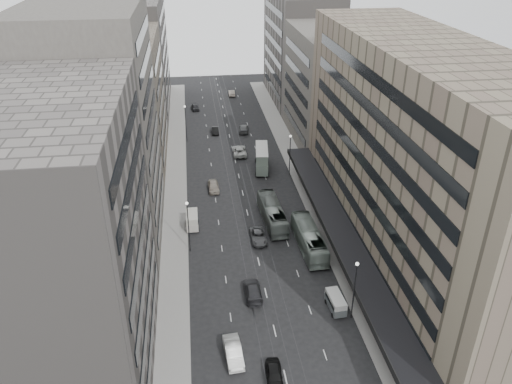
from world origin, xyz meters
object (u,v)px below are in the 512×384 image
bus_near (309,239)px  panel_van (192,220)px  sedan_0 (274,375)px  pedestrian (395,342)px  sedan_1 (233,352)px  vw_microbus (336,302)px  bus_far (272,213)px  double_decker (262,158)px  sedan_2 (258,236)px

bus_near → panel_van: bus_near is taller
sedan_0 → pedestrian: 14.53m
bus_near → pedestrian: bus_near is taller
sedan_1 → sedan_0: bearing=-47.3°
bus_near → panel_van: bearing=-27.1°
vw_microbus → pedestrian: size_ratio=2.18×
sedan_1 → pedestrian: bearing=-7.8°
bus_far → panel_van: bus_far is taller
double_decker → bus_far: bearing=-86.1°
bus_far → sedan_1: bearing=69.5°
bus_near → panel_van: size_ratio=3.01×
panel_van → vw_microbus: bearing=-51.2°
sedan_0 → sedan_2: 26.78m
bus_near → bus_far: bus_near is taller
panel_van → sedan_2: bearing=-26.6°
panel_van → sedan_1: bearing=-81.7°
panel_van → sedan_0: bearing=-75.7°
sedan_2 → vw_microbus: bearing=-66.1°
pedestrian → vw_microbus: bearing=-59.2°
panel_van → sedan_0: 32.70m
vw_microbus → sedan_0: (-9.43, -9.93, -0.42)m
double_decker → sedan_1: size_ratio=1.67×
double_decker → vw_microbus: bearing=-78.2°
panel_van → bus_far: bearing=-0.1°
double_decker → sedan_0: double_decker is taller
bus_near → pedestrian: (5.15, -20.99, -0.64)m
sedan_2 → pedestrian: (12.31, -24.13, 0.37)m
vw_microbus → sedan_2: size_ratio=0.80×
bus_near → bus_far: (-4.21, 8.07, -0.02)m
double_decker → sedan_1: (-10.06, -47.87, -1.61)m
panel_van → pedestrian: 36.65m
vw_microbus → pedestrian: 8.82m
panel_van → pedestrian: panel_van is taller
pedestrian → panel_van: bearing=-55.4°
sedan_0 → sedan_1: size_ratio=0.87×
bus_far → sedan_0: bus_far is taller
bus_near → vw_microbus: 13.65m
vw_microbus → sedan_2: 18.36m
bus_far → double_decker: double_decker is taller
bus_far → pedestrian: (9.36, -29.06, -0.62)m
double_decker → panel_van: size_ratio=2.10×
bus_far → sedan_1: 29.30m
bus_near → bus_far: 9.10m
sedan_0 → sedan_2: size_ratio=0.88×
bus_far → sedan_2: bearing=56.2°
double_decker → sedan_0: 51.99m
panel_van → sedan_2: (9.91, -5.01, -0.71)m
double_decker → pedestrian: (8.22, -49.03, -1.38)m
sedan_1 → sedan_2: bearing=71.2°
double_decker → vw_microbus: 41.83m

